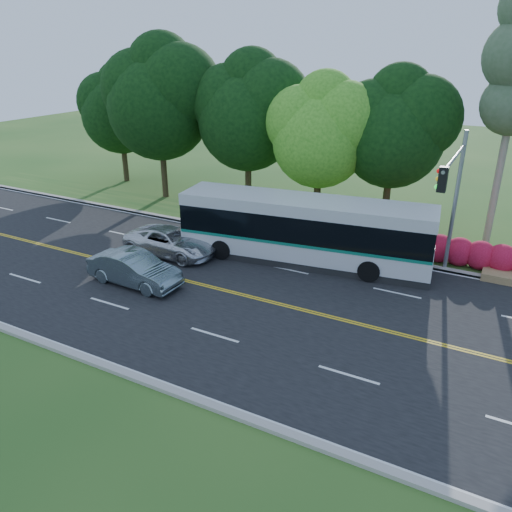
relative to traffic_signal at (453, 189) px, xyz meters
The scene contains 12 objects.
ground 9.65m from the traffic_signal, 140.23° to the right, with size 120.00×120.00×0.00m, color #24521B.
road 9.65m from the traffic_signal, 140.23° to the right, with size 60.00×14.00×0.02m, color black.
curb_north 8.15m from the traffic_signal, 164.96° to the left, with size 60.00×0.30×0.15m, color #A9A298.
curb_south 14.86m from the traffic_signal, 117.35° to the right, with size 60.00×0.30×0.15m, color #A9A298.
grass_verge 8.74m from the traffic_signal, 151.03° to the left, with size 60.00×4.00×0.10m, color #24521B.
lane_markings 9.71m from the traffic_signal, 140.63° to the right, with size 57.60×13.82×0.00m.
tree_row 13.61m from the traffic_signal, 150.00° to the left, with size 44.70×9.10×13.84m.
bougainvillea_hedge 4.86m from the traffic_signal, 75.94° to the left, with size 9.50×2.25×1.50m.
traffic_signal is the anchor object (origin of this frame).
transit_bus 7.45m from the traffic_signal, behind, with size 13.18×4.47×3.38m.
sedan 14.98m from the traffic_signal, 151.93° to the right, with size 1.65×4.72×1.55m, color slate.
suv 14.37m from the traffic_signal, 167.44° to the right, with size 2.42×5.24×1.46m, color silver.
Camera 1 is at (8.88, -17.63, 10.61)m, focal length 35.00 mm.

